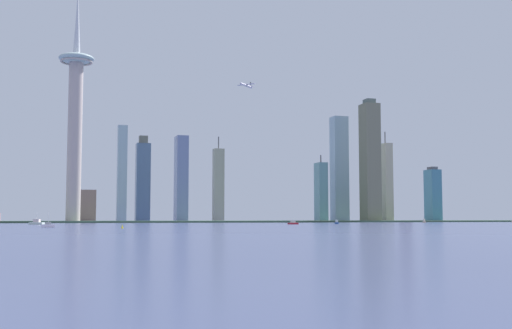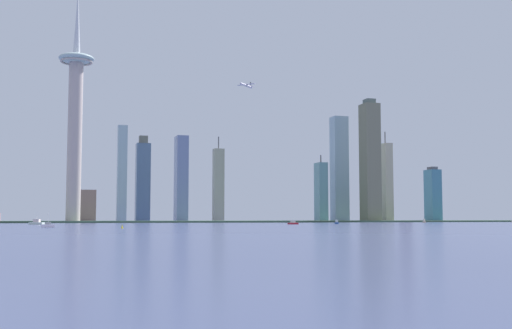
{
  "view_description": "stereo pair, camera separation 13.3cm",
  "coord_description": "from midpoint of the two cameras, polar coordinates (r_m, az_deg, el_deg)",
  "views": [
    {
      "loc": [
        -271.45,
        -285.67,
        6.44
      ],
      "look_at": [
        -25.95,
        511.68,
        74.91
      ],
      "focal_mm": 45.41,
      "sensor_mm": 36.0,
      "label": 1
    },
    {
      "loc": [
        -271.32,
        -285.71,
        6.44
      ],
      "look_at": [
        -25.95,
        511.68,
        74.91
      ],
      "focal_mm": 45.41,
      "sensor_mm": 36.0,
      "label": 2
    }
  ],
  "objects": [
    {
      "name": "airplane",
      "position": [
        805.88,
        -0.88,
        7.0
      ],
      "size": [
        22.78,
        22.41,
        7.91
      ],
      "rotation": [
        0.0,
        0.0,
        3.91
      ],
      "color": "silver"
    },
    {
      "name": "skyscraper_4",
      "position": [
        869.69,
        -14.63,
        -3.57
      ],
      "size": [
        21.04,
        19.27,
        42.18
      ],
      "color": "#795F5D",
      "rests_on": "ground"
    },
    {
      "name": "skyscraper_6",
      "position": [
        923.56,
        10.03,
        0.24
      ],
      "size": [
        21.95,
        25.46,
        173.65
      ],
      "color": "#72715A",
      "rests_on": "ground"
    },
    {
      "name": "channel_buoy_0",
      "position": [
        394.53,
        -11.7,
        -5.36
      ],
      "size": [
        1.4,
        1.4,
        2.32
      ],
      "primitive_type": "cone",
      "color": "yellow",
      "rests_on": "ground"
    },
    {
      "name": "skyscraper_0",
      "position": [
        927.18,
        5.76,
        -2.45
      ],
      "size": [
        13.35,
        20.6,
        95.58
      ],
      "color": "#5D8E93",
      "rests_on": "ground"
    },
    {
      "name": "skyscraper_1",
      "position": [
        904.0,
        -11.73,
        -0.79
      ],
      "size": [
        12.85,
        13.0,
        132.71
      ],
      "color": "#91ACBC",
      "rests_on": "ground"
    },
    {
      "name": "boat_4",
      "position": [
        629.23,
        -18.75,
        -4.87
      ],
      "size": [
        14.26,
        11.32,
        10.89
      ],
      "rotation": [
        0.0,
        0.0,
        5.72
      ],
      "color": "white",
      "rests_on": "ground"
    },
    {
      "name": "waterfront_pier",
      "position": [
        866.79,
        1.15,
        -5.04
      ],
      "size": [
        967.96,
        63.75,
        2.31
      ],
      "primitive_type": "cube",
      "color": "#416047",
      "rests_on": "ground"
    },
    {
      "name": "boat_3",
      "position": [
        446.97,
        -17.85,
        -5.12
      ],
      "size": [
        8.53,
        3.96,
        10.06
      ],
      "rotation": [
        0.0,
        0.0,
        3.27
      ],
      "color": "white",
      "rests_on": "ground"
    },
    {
      "name": "skyscraper_8",
      "position": [
        1070.45,
        12.98,
        -0.81
      ],
      "size": [
        12.66,
        18.75,
        156.25
      ],
      "color": "slate",
      "rests_on": "ground"
    },
    {
      "name": "observation_tower",
      "position": [
        830.62,
        -15.62,
        4.73
      ],
      "size": [
        43.43,
        43.43,
        295.13
      ],
      "color": "#BBA9A5",
      "rests_on": "ground"
    },
    {
      "name": "skyscraper_3",
      "position": [
        967.76,
        11.36,
        -1.57
      ],
      "size": [
        12.23,
        23.43,
        132.63
      ],
      "color": "#A8A38F",
      "rests_on": "ground"
    },
    {
      "name": "boat_7",
      "position": [
        835.8,
        14.6,
        -4.86
      ],
      "size": [
        5.41,
        7.84,
        11.4
      ],
      "rotation": [
        0.0,
        0.0,
        4.31
      ],
      "color": "beige",
      "rests_on": "ground"
    },
    {
      "name": "boat_0",
      "position": [
        614.55,
        3.28,
        -5.17
      ],
      "size": [
        10.76,
        4.65,
        3.53
      ],
      "rotation": [
        0.0,
        0.0,
        3.32
      ],
      "color": "red",
      "rests_on": "ground"
    },
    {
      "name": "skyscraper_2",
      "position": [
        937.25,
        -9.94,
        -1.46
      ],
      "size": [
        19.76,
        18.5,
        123.18
      ],
      "color": "#49607E",
      "rests_on": "ground"
    },
    {
      "name": "boat_6",
      "position": [
        660.28,
        7.13,
        -5.08
      ],
      "size": [
        8.77,
        13.29,
        4.27
      ],
      "rotation": [
        0.0,
        0.0,
        4.29
      ],
      "color": "#224B8D",
      "rests_on": "ground"
    },
    {
      "name": "skyscraper_9",
      "position": [
        946.45,
        -3.33,
        -1.83
      ],
      "size": [
        15.14,
        12.91,
        124.99
      ],
      "color": "#999981",
      "rests_on": "ground"
    },
    {
      "name": "skyscraper_7",
      "position": [
        883.57,
        -6.61,
        -1.28
      ],
      "size": [
        15.67,
        25.19,
        116.93
      ],
      "color": "#6877A3",
      "rests_on": "ground"
    },
    {
      "name": "skyscraper_10",
      "position": [
        999.41,
        15.33,
        -2.63
      ],
      "size": [
        16.85,
        22.96,
        81.85
      ],
      "color": "teal",
      "rests_on": "ground"
    },
    {
      "name": "skyscraper_5",
      "position": [
        961.06,
        7.36,
        -0.4
      ],
      "size": [
        22.02,
        20.16,
        155.27
      ],
      "color": "#91AEBB",
      "rests_on": "ground"
    }
  ]
}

